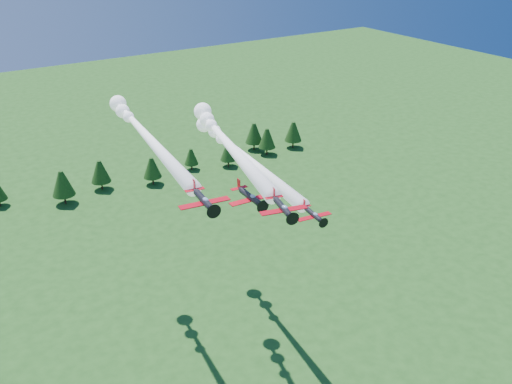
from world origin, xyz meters
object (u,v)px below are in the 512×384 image
plane_lead (225,140)px  plane_slot (250,197)px  plane_right (238,152)px  plane_left (144,132)px

plane_lead → plane_slot: (-2.67, -13.06, -5.56)m
plane_right → plane_slot: size_ratio=6.41×
plane_left → plane_slot: size_ratio=6.74×
plane_left → plane_right: (19.73, -2.76, -7.33)m
plane_lead → plane_left: (-10.43, 13.51, -0.59)m
plane_lead → plane_left: 17.08m
plane_lead → plane_left: bearing=140.9°
plane_right → plane_slot: plane_slot is taller
plane_right → plane_slot: 26.76m
plane_lead → plane_left: plane_lead is taller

